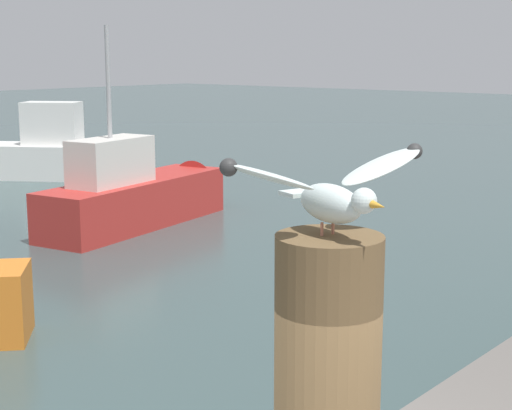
# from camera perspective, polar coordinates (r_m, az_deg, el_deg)

# --- Properties ---
(seagull) EXTENTS (0.62, 0.39, 0.22)m
(seagull) POSITION_cam_1_polar(r_m,az_deg,el_deg) (2.06, 5.38, 1.03)
(seagull) COLOR tan
(seagull) RESTS_ON mooring_post
(boat_red) EXTENTS (5.16, 1.97, 3.68)m
(boat_red) POSITION_cam_1_polar(r_m,az_deg,el_deg) (15.24, -7.81, 0.88)
(boat_red) COLOR #B72D28
(boat_red) RESTS_ON ground_plane
(boat_white) EXTENTS (3.84, 4.95, 2.03)m
(boat_white) POSITION_cam_1_polar(r_m,az_deg,el_deg) (21.63, -16.99, 3.47)
(boat_white) COLOR silver
(boat_white) RESTS_ON ground_plane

